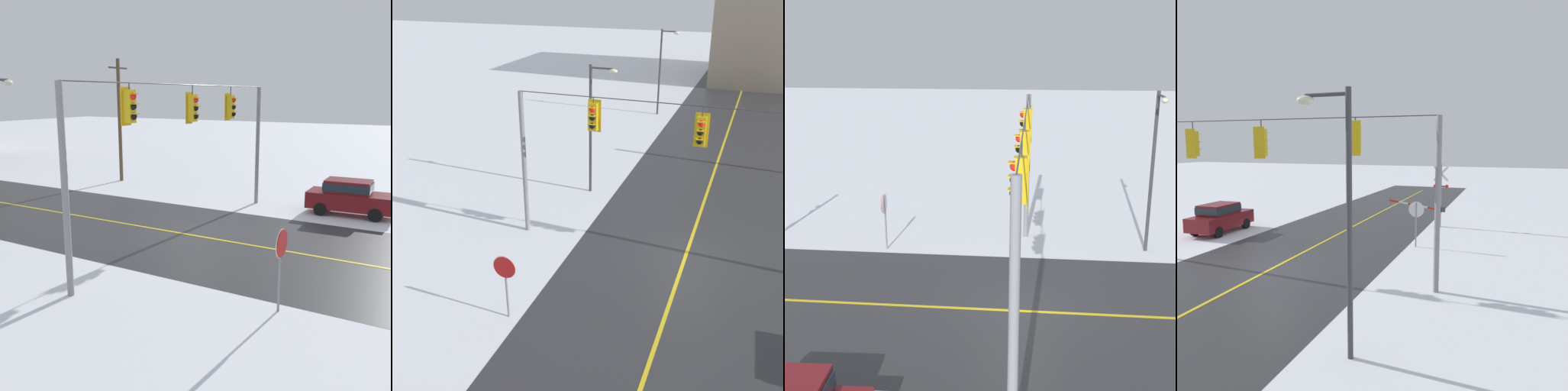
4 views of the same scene
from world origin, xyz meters
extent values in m
plane|color=white|center=(0.00, 0.00, 0.00)|extent=(160.00, 160.00, 0.00)
cube|color=#303033|center=(0.00, 6.00, 0.00)|extent=(9.00, 80.00, 0.01)
cube|color=gold|center=(0.00, 6.00, 0.01)|extent=(0.14, 72.00, 0.01)
cylinder|color=gray|center=(-7.00, 0.00, 3.10)|extent=(0.20, 0.20, 6.20)
cylinder|color=gray|center=(7.00, 0.00, 3.10)|extent=(0.20, 0.20, 6.20)
cylinder|color=#38383D|center=(0.00, 0.00, 6.20)|extent=(14.00, 0.04, 0.04)
cylinder|color=#38383D|center=(-3.94, 0.00, 6.09)|extent=(0.04, 0.04, 0.21)
cube|color=gold|center=(-3.94, 0.00, 5.45)|extent=(0.34, 0.28, 1.08)
cube|color=gold|center=(-3.94, 0.16, 5.45)|extent=(0.52, 0.03, 1.26)
sphere|color=red|center=(-3.94, -0.15, 5.77)|extent=(0.24, 0.24, 0.24)
cube|color=gold|center=(-3.94, -0.22, 5.85)|extent=(0.26, 0.16, 0.03)
sphere|color=black|center=(-3.94, -0.15, 5.45)|extent=(0.24, 0.24, 0.24)
cube|color=gold|center=(-3.94, -0.22, 5.53)|extent=(0.26, 0.16, 0.03)
sphere|color=black|center=(-3.94, -0.15, 5.13)|extent=(0.24, 0.24, 0.24)
cube|color=gold|center=(-3.94, -0.22, 5.21)|extent=(0.26, 0.16, 0.03)
cylinder|color=#38383D|center=(0.13, 0.00, 6.02)|extent=(0.04, 0.04, 0.37)
cube|color=gold|center=(0.13, 0.00, 5.29)|extent=(0.34, 0.28, 1.08)
cube|color=gold|center=(0.13, 0.16, 5.29)|extent=(0.52, 0.03, 1.26)
sphere|color=red|center=(0.13, -0.15, 5.61)|extent=(0.24, 0.24, 0.24)
cube|color=gold|center=(0.13, -0.22, 5.70)|extent=(0.26, 0.16, 0.03)
sphere|color=black|center=(0.13, -0.15, 5.29)|extent=(0.24, 0.24, 0.24)
cube|color=gold|center=(0.13, -0.22, 5.38)|extent=(0.26, 0.16, 0.03)
sphere|color=black|center=(0.13, -0.15, 4.97)|extent=(0.24, 0.24, 0.24)
cube|color=gold|center=(0.13, -0.22, 5.06)|extent=(0.26, 0.16, 0.03)
cylinder|color=#38383D|center=(3.62, 0.00, 6.00)|extent=(0.04, 0.04, 0.40)
cube|color=gold|center=(3.62, 0.00, 5.26)|extent=(0.34, 0.28, 1.08)
cube|color=gold|center=(3.62, 0.16, 5.26)|extent=(0.52, 0.03, 1.26)
sphere|color=red|center=(3.62, -0.15, 5.58)|extent=(0.24, 0.24, 0.24)
cube|color=gold|center=(3.62, -0.22, 5.66)|extent=(0.26, 0.16, 0.03)
sphere|color=black|center=(3.62, -0.15, 5.26)|extent=(0.24, 0.24, 0.24)
cube|color=gold|center=(3.62, -0.22, 5.34)|extent=(0.26, 0.16, 0.03)
sphere|color=black|center=(3.62, -0.15, 4.94)|extent=(0.24, 0.24, 0.24)
cube|color=gold|center=(3.62, -0.22, 5.02)|extent=(0.26, 0.16, 0.03)
cylinder|color=gray|center=(-4.92, -5.70, 1.15)|extent=(0.07, 0.07, 2.30)
cylinder|color=#B71414|center=(-4.92, -5.74, 1.95)|extent=(0.76, 0.03, 0.76)
cylinder|color=white|center=(-4.92, -5.72, 1.95)|extent=(0.80, 0.02, 0.80)
cube|color=maroon|center=(6.88, -5.05, 0.72)|extent=(1.93, 4.17, 0.80)
cube|color=maroon|center=(6.88, -4.90, 1.42)|extent=(1.58, 2.19, 0.64)
cube|color=#232D38|center=(6.88, -4.90, 1.42)|extent=(1.62, 2.27, 0.40)
cylinder|color=black|center=(7.74, -6.28, 0.32)|extent=(0.25, 0.65, 0.64)
cylinder|color=black|center=(6.14, -6.35, 0.32)|extent=(0.25, 0.65, 0.64)
cylinder|color=black|center=(7.63, -3.74, 0.32)|extent=(0.25, 0.65, 0.64)
cylinder|color=black|center=(6.03, -3.81, 0.32)|extent=(0.25, 0.65, 0.64)
ellipsoid|color=beige|center=(-4.70, 4.95, 6.25)|extent=(0.44, 0.28, 0.22)
cylinder|color=brown|center=(8.68, 10.73, 4.07)|extent=(0.24, 0.24, 8.13)
cube|color=#4C3A28|center=(8.68, 10.73, 7.53)|extent=(1.80, 0.10, 0.10)
camera|label=1|loc=(-16.40, -9.73, 5.83)|focal=43.17mm
camera|label=2|loc=(2.07, -17.34, 10.55)|focal=45.43mm
camera|label=3|loc=(16.04, 0.29, 8.40)|focal=50.80mm
camera|label=4|loc=(-9.27, 13.01, 5.21)|focal=35.00mm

